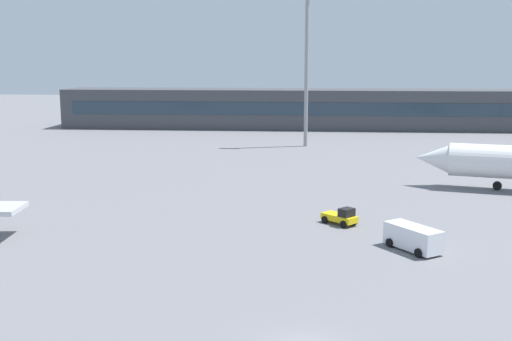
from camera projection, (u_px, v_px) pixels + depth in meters
The scene contains 5 objects.
ground_plane at pixel (306, 196), 74.00m from camera, with size 400.00×400.00×0.00m, color slate.
terminal_building at pixel (307, 109), 144.90m from camera, with size 112.43×12.13×9.00m.
baggage_tug_yellow at pixel (341, 217), 61.25m from camera, with size 3.64×3.57×1.75m.
service_van_white at pixel (413, 238), 53.02m from camera, with size 4.65×5.40×2.08m.
floodlight_tower_east at pixel (307, 55), 113.23m from camera, with size 3.20×0.80×29.18m.
Camera 1 is at (-0.16, -32.55, 16.06)m, focal length 44.04 mm.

